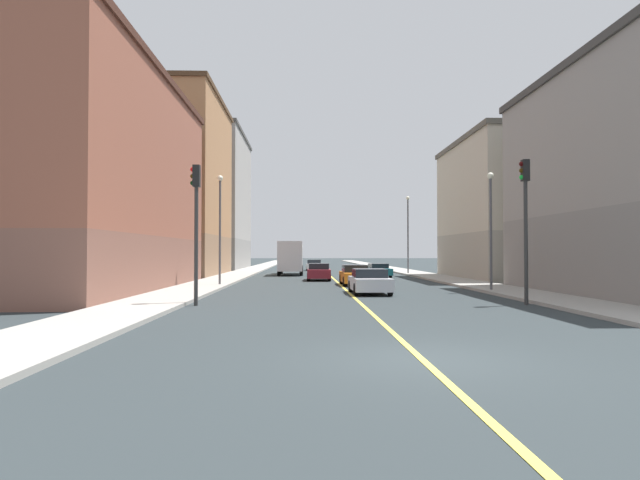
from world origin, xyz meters
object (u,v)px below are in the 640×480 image
(building_right_distant, at_px, (210,202))
(car_teal, at_px, (379,270))
(building_left_mid, at_px, (511,209))
(car_silver, at_px, (370,282))
(traffic_light_left_near, at_px, (525,211))
(car_white, at_px, (314,265))
(street_lamp_right_near, at_px, (220,218))
(car_orange, at_px, (355,275))
(traffic_light_right_near, at_px, (196,214))
(street_lamp_left_near, at_px, (491,217))
(box_truck, at_px, (291,257))
(street_lamp_left_far, at_px, (408,227))
(building_right_midblock, at_px, (174,187))
(building_right_corner, at_px, (87,181))
(car_maroon, at_px, (319,272))

(building_right_distant, xyz_separation_m, car_teal, (18.91, -23.04, -8.20))
(building_left_mid, distance_m, car_silver, 21.76)
(traffic_light_left_near, xyz_separation_m, car_white, (-8.06, 43.97, -3.27))
(building_left_mid, distance_m, car_teal, 12.29)
(traffic_light_left_near, xyz_separation_m, street_lamp_right_near, (-14.64, 12.61, 0.48))
(car_orange, bearing_deg, traffic_light_left_near, -66.95)
(traffic_light_right_near, distance_m, car_orange, 16.14)
(traffic_light_right_near, relative_size, car_teal, 1.26)
(street_lamp_left_near, height_order, box_truck, street_lamp_left_near)
(car_white, bearing_deg, street_lamp_left_far, -54.79)
(car_teal, bearing_deg, traffic_light_right_near, -113.13)
(car_orange, relative_size, car_white, 1.10)
(building_right_distant, relative_size, traffic_light_right_near, 3.19)
(traffic_light_left_near, distance_m, car_teal, 26.13)
(building_right_midblock, xyz_separation_m, street_lamp_right_near, (6.91, -16.37, -3.99))
(traffic_light_right_near, relative_size, street_lamp_right_near, 0.83)
(building_left_mid, relative_size, traffic_light_right_near, 2.57)
(building_left_mid, relative_size, building_right_corner, 0.67)
(building_right_distant, bearing_deg, traffic_light_right_near, -80.82)
(traffic_light_right_near, xyz_separation_m, box_truck, (3.09, 30.62, -2.05))
(traffic_light_right_near, bearing_deg, car_silver, 37.98)
(street_lamp_right_near, distance_m, car_silver, 11.59)
(building_right_corner, xyz_separation_m, street_lamp_right_near, (6.91, 3.89, -1.84))
(building_right_midblock, bearing_deg, building_right_corner, -90.00)
(car_orange, bearing_deg, street_lamp_left_far, 68.28)
(traffic_light_left_near, height_order, street_lamp_left_far, street_lamp_left_far)
(building_left_mid, relative_size, box_truck, 1.87)
(car_teal, height_order, box_truck, box_truck)
(traffic_light_left_near, relative_size, car_teal, 1.32)
(traffic_light_left_near, distance_m, car_white, 44.82)
(building_right_corner, bearing_deg, box_truck, 63.38)
(car_teal, relative_size, car_white, 1.10)
(car_maroon, distance_m, car_teal, 7.89)
(street_lamp_left_far, relative_size, car_teal, 1.66)
(building_left_mid, height_order, car_orange, building_left_mid)
(car_orange, bearing_deg, building_right_midblock, 135.93)
(street_lamp_left_near, xyz_separation_m, street_lamp_right_near, (-15.65, 5.46, 0.30))
(street_lamp_left_near, bearing_deg, car_orange, 135.98)
(building_right_corner, relative_size, traffic_light_right_near, 3.86)
(building_right_corner, distance_m, building_right_midblock, 20.37)
(traffic_light_right_near, height_order, street_lamp_left_far, street_lamp_left_far)
(building_right_midblock, distance_m, street_lamp_left_far, 22.96)
(street_lamp_right_near, relative_size, street_lamp_left_far, 0.92)
(car_silver, bearing_deg, car_orange, 90.66)
(car_maroon, height_order, box_truck, box_truck)
(building_left_mid, bearing_deg, car_teal, 161.49)
(building_right_distant, height_order, street_lamp_right_near, building_right_distant)
(building_right_distant, xyz_separation_m, traffic_light_left_near, (21.55, -48.82, -4.89))
(traffic_light_right_near, bearing_deg, car_white, 82.75)
(traffic_light_left_near, height_order, car_white, traffic_light_left_near)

